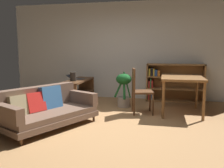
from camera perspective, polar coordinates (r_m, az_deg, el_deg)
name	(u,v)px	position (r m, az deg, el deg)	size (l,w,h in m)	color
ground_plane	(104,126)	(4.42, -1.90, -10.03)	(8.16, 8.16, 0.00)	#A87A4C
back_wall_panel	(127,51)	(6.85, 3.53, 7.89)	(6.80, 0.10, 2.70)	silver
fabric_couch	(45,109)	(4.50, -15.67, -5.67)	(1.52, 1.90, 0.71)	#56351E
media_console	(78,92)	(6.14, -8.11, -1.99)	(0.44, 1.39, 0.63)	#56351E
open_laptop	(76,78)	(6.20, -8.54, 1.39)	(0.44, 0.34, 0.11)	#333338
desk_speaker	(73,76)	(5.87, -9.23, 1.78)	(0.15, 0.15, 0.21)	#2D2823
potted_floor_plant	(124,87)	(5.78, 2.80, -0.82)	(0.42, 0.47, 0.86)	#9E9389
dining_table	(182,81)	(5.38, 16.34, 0.73)	(0.87, 1.12, 0.81)	brown
dining_chair_near	(139,89)	(5.21, 6.43, -1.10)	(0.52, 0.50, 0.99)	#56351E
bookshelf	(172,82)	(6.65, 14.03, 0.41)	(1.50, 0.35, 1.01)	olive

